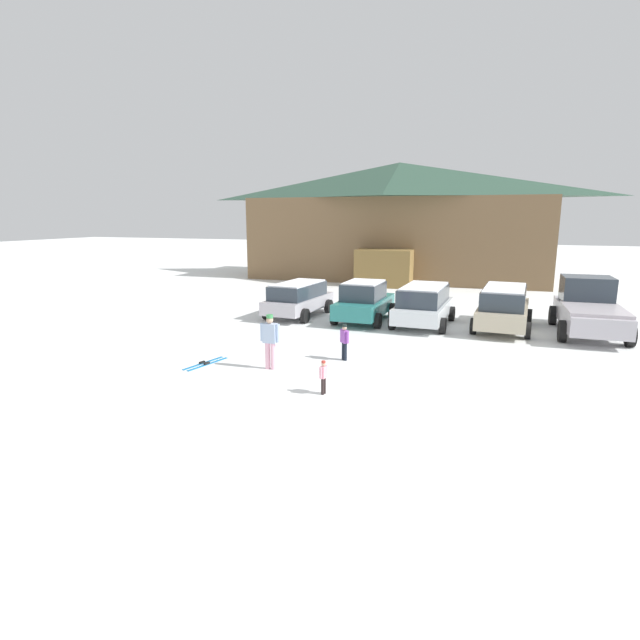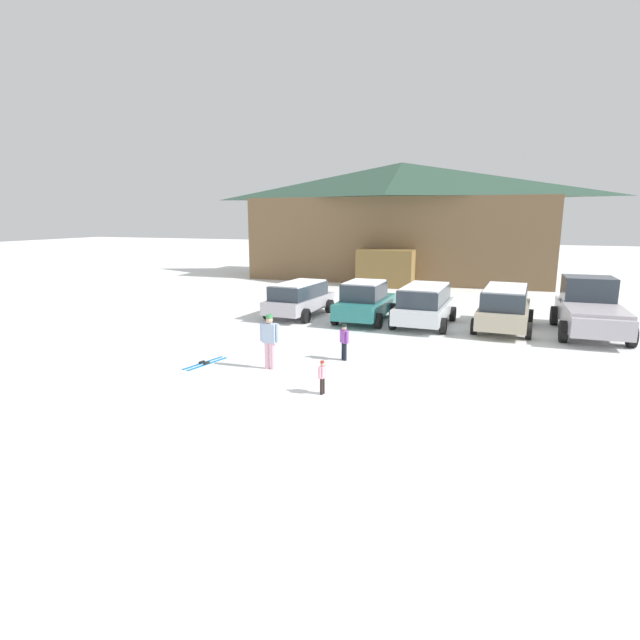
{
  "view_description": "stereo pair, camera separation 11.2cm",
  "coord_description": "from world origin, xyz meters",
  "px_view_note": "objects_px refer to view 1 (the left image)",
  "views": [
    {
      "loc": [
        5.94,
        -8.87,
        4.51
      ],
      "look_at": [
        0.28,
        6.71,
        1.06
      ],
      "focal_mm": 28.0,
      "sensor_mm": 36.0,
      "label": 1
    },
    {
      "loc": [
        6.04,
        -8.84,
        4.51
      ],
      "look_at": [
        0.28,
        6.71,
        1.06
      ],
      "focal_mm": 28.0,
      "sensor_mm": 36.0,
      "label": 2
    }
  ],
  "objects_px": {
    "parked_teal_hatchback": "(364,301)",
    "parked_silver_wagon": "(298,298)",
    "skier_child_in_pink_snowsuit": "(323,375)",
    "parked_beige_suv": "(504,306)",
    "parked_white_suv": "(424,304)",
    "skier_child_in_purple_jacket": "(344,340)",
    "ski_lodge": "(398,221)",
    "skier_adult_in_blue_parka": "(270,339)",
    "pair_of_skis": "(205,363)",
    "pickup_truck": "(589,308)"
  },
  "relations": [
    {
      "from": "parked_teal_hatchback",
      "to": "parked_silver_wagon",
      "type": "bearing_deg",
      "value": 179.7
    },
    {
      "from": "skier_child_in_pink_snowsuit",
      "to": "parked_beige_suv",
      "type": "bearing_deg",
      "value": 66.0
    },
    {
      "from": "parked_silver_wagon",
      "to": "parked_teal_hatchback",
      "type": "bearing_deg",
      "value": -0.3
    },
    {
      "from": "parked_white_suv",
      "to": "skier_child_in_purple_jacket",
      "type": "height_order",
      "value": "parked_white_suv"
    },
    {
      "from": "parked_silver_wagon",
      "to": "parked_white_suv",
      "type": "xyz_separation_m",
      "value": [
        5.68,
        0.0,
        0.06
      ]
    },
    {
      "from": "ski_lodge",
      "to": "skier_adult_in_blue_parka",
      "type": "distance_m",
      "value": 24.05
    },
    {
      "from": "parked_silver_wagon",
      "to": "skier_adult_in_blue_parka",
      "type": "xyz_separation_m",
      "value": [
        2.3,
        -7.79,
        0.09
      ]
    },
    {
      "from": "parked_silver_wagon",
      "to": "parked_beige_suv",
      "type": "bearing_deg",
      "value": 2.54
    },
    {
      "from": "skier_adult_in_blue_parka",
      "to": "skier_child_in_purple_jacket",
      "type": "bearing_deg",
      "value": 42.78
    },
    {
      "from": "ski_lodge",
      "to": "parked_beige_suv",
      "type": "bearing_deg",
      "value": -64.3
    },
    {
      "from": "parked_teal_hatchback",
      "to": "skier_child_in_purple_jacket",
      "type": "distance_m",
      "value": 6.19
    },
    {
      "from": "ski_lodge",
      "to": "pair_of_skis",
      "type": "xyz_separation_m",
      "value": [
        -1.15,
        -24.04,
        -4.18
      ]
    },
    {
      "from": "ski_lodge",
      "to": "parked_beige_suv",
      "type": "xyz_separation_m",
      "value": [
        7.52,
        -15.62,
        -3.27
      ]
    },
    {
      "from": "parked_teal_hatchback",
      "to": "pair_of_skis",
      "type": "bearing_deg",
      "value": -110.18
    },
    {
      "from": "ski_lodge",
      "to": "skier_child_in_purple_jacket",
      "type": "bearing_deg",
      "value": -82.83
    },
    {
      "from": "pickup_truck",
      "to": "skier_child_in_pink_snowsuit",
      "type": "distance_m",
      "value": 12.47
    },
    {
      "from": "skier_adult_in_blue_parka",
      "to": "parked_white_suv",
      "type": "bearing_deg",
      "value": 66.55
    },
    {
      "from": "parked_silver_wagon",
      "to": "skier_child_in_pink_snowsuit",
      "type": "distance_m",
      "value": 10.34
    },
    {
      "from": "pickup_truck",
      "to": "skier_child_in_purple_jacket",
      "type": "bearing_deg",
      "value": -138.95
    },
    {
      "from": "ski_lodge",
      "to": "parked_white_suv",
      "type": "distance_m",
      "value": 16.91
    },
    {
      "from": "parked_teal_hatchback",
      "to": "pickup_truck",
      "type": "distance_m",
      "value": 8.87
    },
    {
      "from": "parked_silver_wagon",
      "to": "parked_white_suv",
      "type": "height_order",
      "value": "parked_white_suv"
    },
    {
      "from": "parked_teal_hatchback",
      "to": "pair_of_skis",
      "type": "xyz_separation_m",
      "value": [
        -2.95,
        -8.02,
        -0.86
      ]
    },
    {
      "from": "parked_white_suv",
      "to": "skier_child_in_pink_snowsuit",
      "type": "relative_size",
      "value": 4.89
    },
    {
      "from": "skier_adult_in_blue_parka",
      "to": "pickup_truck",
      "type": "bearing_deg",
      "value": 41.38
    },
    {
      "from": "pair_of_skis",
      "to": "skier_child_in_purple_jacket",
      "type": "bearing_deg",
      "value": 25.87
    },
    {
      "from": "pickup_truck",
      "to": "parked_beige_suv",
      "type": "bearing_deg",
      "value": -174.16
    },
    {
      "from": "parked_beige_suv",
      "to": "pair_of_skis",
      "type": "relative_size",
      "value": 2.82
    },
    {
      "from": "parked_silver_wagon",
      "to": "parked_beige_suv",
      "type": "relative_size",
      "value": 0.89
    },
    {
      "from": "skier_adult_in_blue_parka",
      "to": "parked_silver_wagon",
      "type": "bearing_deg",
      "value": 106.43
    },
    {
      "from": "parked_silver_wagon",
      "to": "skier_child_in_purple_jacket",
      "type": "relative_size",
      "value": 3.67
    },
    {
      "from": "parked_silver_wagon",
      "to": "skier_child_in_pink_snowsuit",
      "type": "bearing_deg",
      "value": -64.06
    },
    {
      "from": "parked_silver_wagon",
      "to": "skier_adult_in_blue_parka",
      "type": "relative_size",
      "value": 2.56
    },
    {
      "from": "parked_white_suv",
      "to": "skier_child_in_purple_jacket",
      "type": "bearing_deg",
      "value": -104.44
    },
    {
      "from": "parked_white_suv",
      "to": "parked_teal_hatchback",
      "type": "bearing_deg",
      "value": -179.54
    },
    {
      "from": "parked_teal_hatchback",
      "to": "skier_child_in_pink_snowsuit",
      "type": "xyz_separation_m",
      "value": [
        1.41,
        -9.28,
        -0.37
      ]
    },
    {
      "from": "ski_lodge",
      "to": "skier_child_in_pink_snowsuit",
      "type": "bearing_deg",
      "value": -82.78
    },
    {
      "from": "skier_child_in_pink_snowsuit",
      "to": "skier_adult_in_blue_parka",
      "type": "xyz_separation_m",
      "value": [
        -2.22,
        1.5,
        0.44
      ]
    },
    {
      "from": "parked_silver_wagon",
      "to": "pair_of_skis",
      "type": "relative_size",
      "value": 2.5
    },
    {
      "from": "ski_lodge",
      "to": "skier_adult_in_blue_parka",
      "type": "relative_size",
      "value": 12.85
    },
    {
      "from": "parked_teal_hatchback",
      "to": "parked_white_suv",
      "type": "relative_size",
      "value": 0.96
    },
    {
      "from": "parked_teal_hatchback",
      "to": "skier_child_in_purple_jacket",
      "type": "relative_size",
      "value": 3.58
    },
    {
      "from": "parked_beige_suv",
      "to": "skier_child_in_pink_snowsuit",
      "type": "distance_m",
      "value": 10.61
    },
    {
      "from": "ski_lodge",
      "to": "skier_adult_in_blue_parka",
      "type": "bearing_deg",
      "value": -87.64
    },
    {
      "from": "parked_beige_suv",
      "to": "parked_white_suv",
      "type": "bearing_deg",
      "value": -173.01
    },
    {
      "from": "skier_child_in_purple_jacket",
      "to": "skier_adult_in_blue_parka",
      "type": "bearing_deg",
      "value": -137.22
    },
    {
      "from": "parked_silver_wagon",
      "to": "skier_child_in_pink_snowsuit",
      "type": "relative_size",
      "value": 4.78
    },
    {
      "from": "parked_white_suv",
      "to": "parked_beige_suv",
      "type": "distance_m",
      "value": 3.18
    },
    {
      "from": "skier_child_in_pink_snowsuit",
      "to": "ski_lodge",
      "type": "bearing_deg",
      "value": 97.22
    },
    {
      "from": "pair_of_skis",
      "to": "parked_silver_wagon",
      "type": "bearing_deg",
      "value": 91.17
    }
  ]
}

